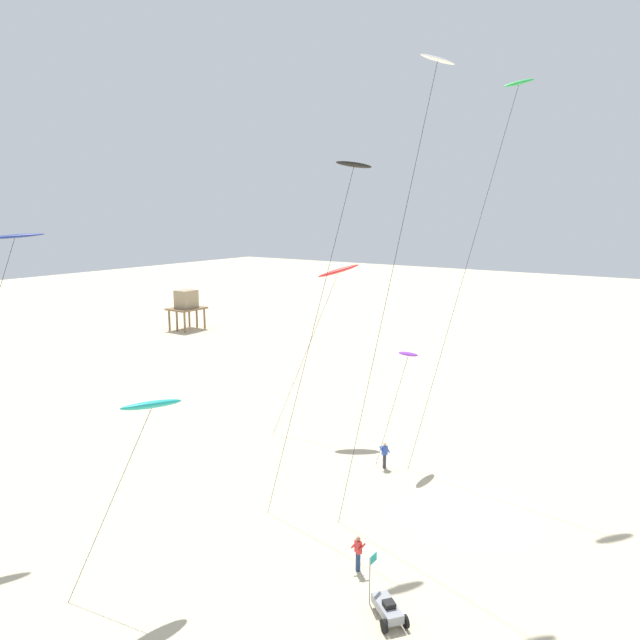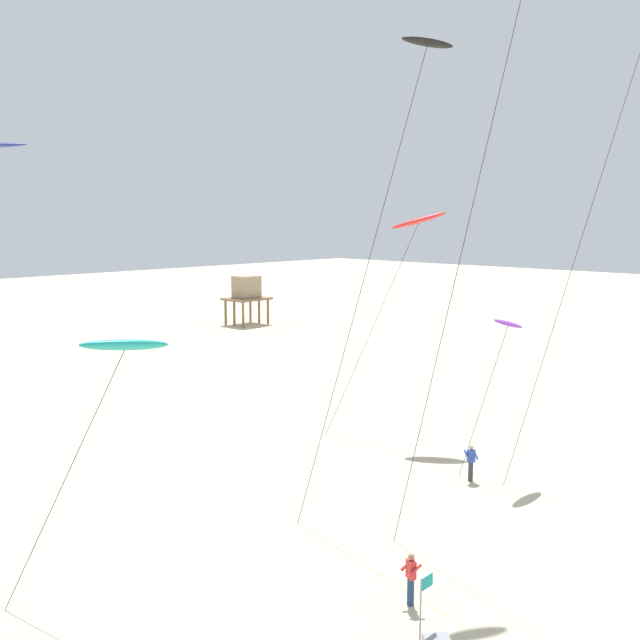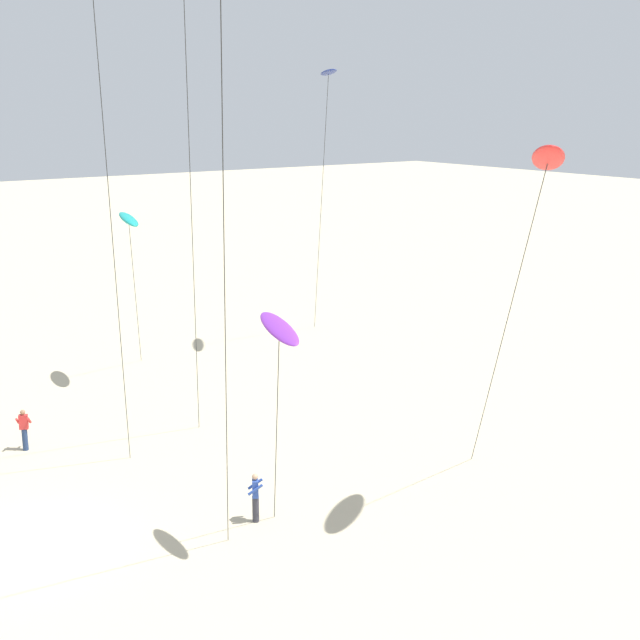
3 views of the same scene
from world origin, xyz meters
The scene contains 9 objects.
ground_plane centered at (0.00, 0.00, 0.00)m, with size 260.00×260.00×0.00m, color beige.
kite_red centered at (7.86, 13.37, 11.62)m, with size 6.29×3.91×12.29m.
kite_purple centered at (4.79, 6.04, 6.97)m, with size 3.25×1.52×7.44m.
kite_black centered at (-1.44, 6.56, 17.92)m, with size 5.71×3.16×18.68m.
kite_teal centered at (-13.09, 9.17, 7.95)m, with size 4.91×2.45×8.38m.
kite_flyer_nearest centered at (-7.73, 2.15, 0.89)m, with size 0.68×0.69×1.67m.
kite_flyer_middle centered at (2.62, 6.43, 0.89)m, with size 0.71×0.70×1.67m.
stilt_house centered at (26.89, 50.26, 3.71)m, with size 4.54×3.74×5.39m.
marker_flag centered at (-9.29, 0.57, 1.49)m, with size 0.56×0.05×2.10m.
Camera 2 is at (-24.49, -9.96, 11.85)m, focal length 40.00 mm.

